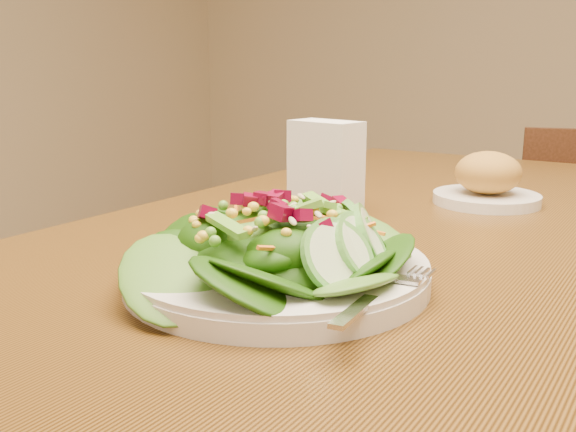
% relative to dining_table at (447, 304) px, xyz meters
% --- Properties ---
extents(dining_table, '(0.90, 1.40, 0.75)m').
position_rel_dining_table_xyz_m(dining_table, '(0.00, 0.00, 0.00)').
color(dining_table, brown).
rests_on(dining_table, ground_plane).
extents(salad_plate, '(0.30, 0.30, 0.09)m').
position_rel_dining_table_xyz_m(salad_plate, '(-0.07, -0.29, 0.13)').
color(salad_plate, silver).
rests_on(salad_plate, dining_table).
extents(bread_plate, '(0.16, 0.16, 0.08)m').
position_rel_dining_table_xyz_m(bread_plate, '(-0.01, 0.19, 0.13)').
color(bread_plate, silver).
rests_on(bread_plate, dining_table).
extents(napkin_holder, '(0.11, 0.07, 0.13)m').
position_rel_dining_table_xyz_m(napkin_holder, '(-0.19, 0.01, 0.17)').
color(napkin_holder, white).
rests_on(napkin_holder, dining_table).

